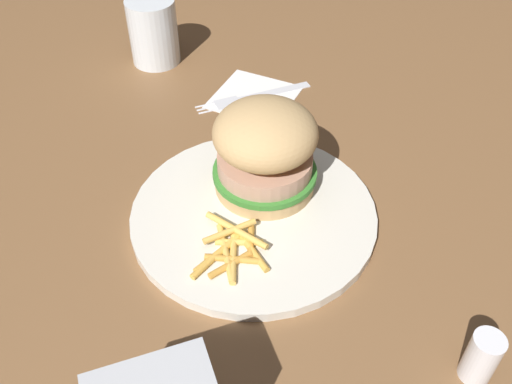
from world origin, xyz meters
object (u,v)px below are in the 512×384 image
fork (253,95)px  fries_pile (232,248)px  napkin (254,97)px  sandwich (266,149)px  drink_glass (154,34)px  plate (256,215)px  salt_shaker (481,357)px

fork → fries_pile: bearing=-77.2°
napkin → sandwich: bearing=-69.2°
fork → drink_glass: (-0.17, 0.05, 0.04)m
sandwich → fries_pile: sandwich is taller
sandwich → drink_glass: (-0.25, 0.24, -0.02)m
plate → fries_pile: 0.06m
sandwich → fries_pile: bearing=-93.0°
fork → salt_shaker: size_ratio=2.63×
napkin → salt_shaker: (0.31, -0.36, 0.03)m
fork → salt_shaker: (0.31, -0.35, 0.02)m
drink_glass → salt_shaker: bearing=-40.1°
plate → sandwich: (-0.00, 0.04, 0.06)m
plate → fork: bearing=107.8°
sandwich → salt_shaker: bearing=-35.1°
sandwich → napkin: bearing=110.8°
fries_pile → salt_shaker: 0.25m
sandwich → napkin: 0.21m
plate → sandwich: sandwich is taller
fork → drink_glass: bearing=162.6°
napkin → salt_shaker: bearing=-48.8°
plate → drink_glass: 0.38m
plate → napkin: size_ratio=2.49×
sandwich → fries_pile: (-0.01, -0.11, -0.05)m
drink_glass → fries_pile: bearing=-55.2°
plate → sandwich: size_ratio=2.30×
napkin → drink_glass: drink_glass is taller
fries_pile → drink_glass: size_ratio=0.91×
fries_pile → salt_shaker: bearing=-14.3°
napkin → salt_shaker: 0.47m
fries_pile → drink_glass: (-0.24, 0.35, 0.03)m
plate → salt_shaker: bearing=-27.7°
fries_pile → fork: fries_pile is taller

